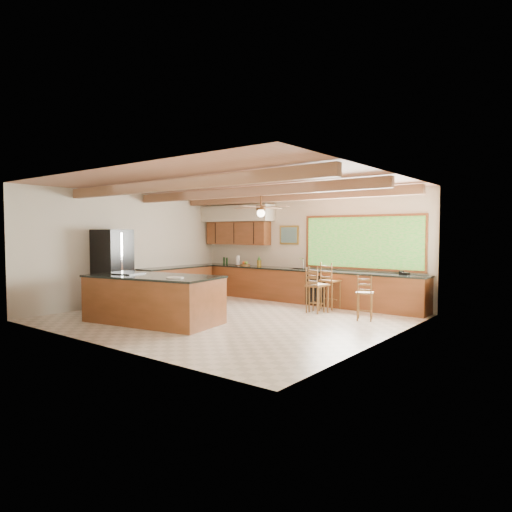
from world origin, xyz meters
The scene contains 9 objects.
ground centered at (0.00, 0.00, 0.00)m, with size 7.20×7.20×0.00m, color beige.
room_shell centered at (-0.17, 0.65, 2.21)m, with size 7.27×6.54×3.02m.
counter_run centered at (-0.82, 2.52, 0.46)m, with size 7.12×3.10×1.24m.
island centered at (-0.94, -1.40, 0.51)m, with size 3.10×1.85×1.03m.
refrigerator centered at (-3.22, -0.83, 1.00)m, with size 0.85×0.83×2.00m.
bar_stool_a centered at (1.24, 1.75, 0.66)m, with size 0.51×0.51×1.11m.
bar_stool_b centered at (1.19, 1.69, 0.64)m, with size 0.39×0.39×1.07m.
bar_stool_c centered at (1.22, 2.39, 0.70)m, with size 0.49×0.49×1.19m.
bar_stool_d centered at (2.53, 1.55, 0.59)m, with size 0.46×0.46×1.00m.
Camera 1 is at (6.73, -7.69, 1.93)m, focal length 32.00 mm.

